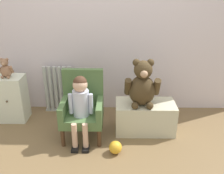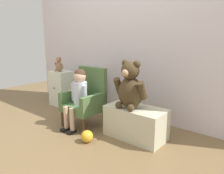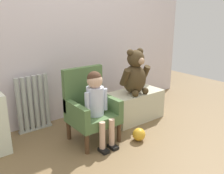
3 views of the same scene
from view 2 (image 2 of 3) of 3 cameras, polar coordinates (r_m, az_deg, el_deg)
ground_plane at (r=2.49m, az=-13.14°, el=-13.69°), size 6.00×6.00×0.00m
back_wall at (r=3.09m, az=3.73°, el=14.71°), size 3.80×0.05×2.40m
radiator at (r=3.42m, az=-4.77°, el=-0.60°), size 0.37×0.05×0.62m
small_dresser at (r=3.66m, az=-13.09°, el=-0.36°), size 0.34×0.28×0.57m
child_armchair at (r=2.77m, az=-6.83°, el=-3.05°), size 0.44×0.41×0.73m
child_figure at (r=2.66m, az=-8.72°, el=-0.84°), size 0.25×0.35×0.73m
low_bench at (r=2.47m, az=6.15°, el=-9.24°), size 0.66×0.35×0.35m
large_teddy_bear at (r=2.34m, az=4.78°, el=-0.06°), size 0.38×0.27×0.52m
small_teddy_bear at (r=3.59m, az=-13.67°, el=5.60°), size 0.17×0.12×0.23m
toy_ball at (r=2.41m, az=-6.56°, el=-12.68°), size 0.13×0.13×0.13m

